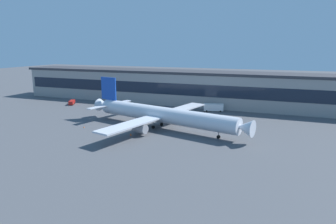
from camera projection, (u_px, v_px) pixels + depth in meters
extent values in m
plane|color=#4C4F54|center=(132.00, 128.00, 106.33)|extent=(600.00, 600.00, 0.00)
cube|color=#9E9993|center=(181.00, 88.00, 150.89)|extent=(172.45, 18.36, 14.95)
cube|color=#38383D|center=(181.00, 72.00, 149.18)|extent=(175.90, 18.73, 1.20)
cube|color=#192333|center=(174.00, 89.00, 142.34)|extent=(169.00, 0.16, 5.38)
cylinder|color=silver|center=(164.00, 115.00, 104.52)|extent=(54.54, 18.23, 5.44)
cone|color=silver|center=(245.00, 128.00, 88.12)|extent=(5.98, 6.18, 5.17)
cone|color=silver|center=(104.00, 106.00, 121.07)|extent=(6.97, 6.17, 4.89)
cube|color=#1947B2|center=(109.00, 88.00, 117.94)|extent=(7.52, 2.28, 8.70)
cube|color=silver|center=(121.00, 102.00, 123.75)|extent=(4.64, 10.08, 0.30)
cube|color=silver|center=(99.00, 107.00, 114.21)|extent=(4.64, 10.08, 0.30)
cube|color=silver|center=(182.00, 109.00, 117.77)|extent=(11.65, 25.38, 0.50)
cube|color=silver|center=(130.00, 125.00, 93.76)|extent=(11.65, 25.38, 0.50)
cylinder|color=#99999E|center=(179.00, 115.00, 114.66)|extent=(5.07, 3.97, 2.99)
cylinder|color=#99999E|center=(140.00, 128.00, 96.55)|extent=(5.07, 3.97, 2.99)
cylinder|color=black|center=(218.00, 137.00, 93.65)|extent=(1.19, 0.75, 1.10)
cylinder|color=slate|center=(219.00, 133.00, 93.38)|extent=(0.24, 0.24, 2.05)
cylinder|color=black|center=(162.00, 124.00, 108.91)|extent=(1.19, 0.75, 1.10)
cylinder|color=slate|center=(162.00, 121.00, 108.64)|extent=(0.24, 0.24, 2.05)
cylinder|color=black|center=(153.00, 127.00, 105.01)|extent=(1.19, 0.75, 1.10)
cylinder|color=slate|center=(153.00, 123.00, 104.73)|extent=(0.24, 0.24, 2.05)
cube|color=white|center=(213.00, 107.00, 132.67)|extent=(8.84, 4.96, 3.00)
cube|color=black|center=(208.00, 106.00, 132.78)|extent=(3.52, 3.27, 0.75)
cylinder|color=black|center=(207.00, 111.00, 132.06)|extent=(0.75, 0.48, 0.70)
cylinder|color=black|center=(207.00, 110.00, 134.51)|extent=(0.75, 0.48, 0.70)
cylinder|color=black|center=(220.00, 111.00, 131.46)|extent=(0.75, 0.48, 0.70)
cylinder|color=black|center=(220.00, 110.00, 133.91)|extent=(0.75, 0.48, 0.70)
cube|color=red|center=(72.00, 102.00, 148.68)|extent=(4.72, 6.60, 1.60)
cube|color=black|center=(71.00, 102.00, 146.90)|extent=(2.66, 2.83, 0.40)
cylinder|color=black|center=(73.00, 105.00, 146.76)|extent=(0.59, 0.76, 0.70)
cylinder|color=black|center=(69.00, 105.00, 146.59)|extent=(0.59, 0.76, 0.70)
cylinder|color=black|center=(75.00, 103.00, 151.12)|extent=(0.59, 0.76, 0.70)
cylinder|color=black|center=(71.00, 103.00, 150.94)|extent=(0.59, 0.76, 0.70)
cube|color=#2651A5|center=(185.00, 108.00, 135.39)|extent=(3.42, 4.79, 1.50)
cube|color=black|center=(185.00, 107.00, 136.51)|extent=(2.20, 2.09, 0.38)
cylinder|color=black|center=(183.00, 109.00, 137.04)|extent=(0.54, 0.76, 0.70)
cylinder|color=black|center=(187.00, 109.00, 137.06)|extent=(0.54, 0.76, 0.70)
cylinder|color=black|center=(183.00, 110.00, 134.03)|extent=(0.54, 0.76, 0.70)
cylinder|color=black|center=(187.00, 110.00, 134.05)|extent=(0.54, 0.76, 0.70)
cone|color=#F2590C|center=(131.00, 134.00, 97.14)|extent=(0.57, 0.57, 0.72)
cone|color=#F2590C|center=(84.00, 127.00, 106.44)|extent=(0.44, 0.44, 0.56)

